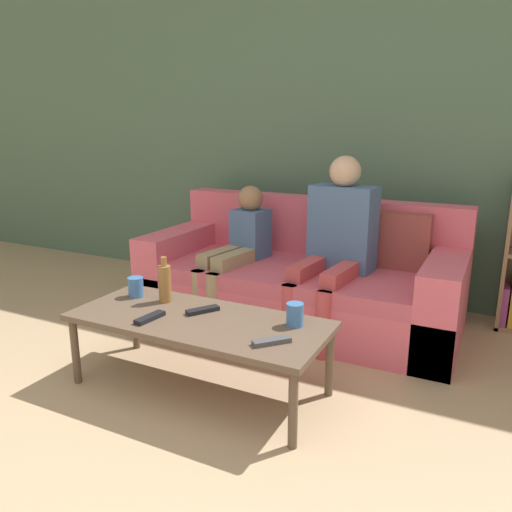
# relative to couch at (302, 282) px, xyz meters

# --- Properties ---
(wall_back) EXTENTS (12.00, 0.06, 2.60)m
(wall_back) POSITION_rel_couch_xyz_m (0.12, 0.67, 1.03)
(wall_back) COLOR #4C6B56
(wall_back) RESTS_ON ground_plane
(couch) EXTENTS (2.06, 0.92, 0.80)m
(couch) POSITION_rel_couch_xyz_m (0.00, 0.00, 0.00)
(couch) COLOR #DB5B70
(couch) RESTS_ON ground_plane
(coffee_table) EXTENTS (1.28, 0.54, 0.38)m
(coffee_table) POSITION_rel_couch_xyz_m (-0.11, -1.10, 0.08)
(coffee_table) COLOR brown
(coffee_table) RESTS_ON ground_plane
(person_adult) EXTENTS (0.43, 0.66, 1.11)m
(person_adult) POSITION_rel_couch_xyz_m (0.26, -0.08, 0.36)
(person_adult) COLOR #C6474C
(person_adult) RESTS_ON ground_plane
(person_child) EXTENTS (0.32, 0.65, 0.89)m
(person_child) POSITION_rel_couch_xyz_m (-0.41, -0.14, 0.24)
(person_child) COLOR #9E8966
(person_child) RESTS_ON ground_plane
(cup_near) EXTENTS (0.08, 0.08, 0.11)m
(cup_near) POSITION_rel_couch_xyz_m (-0.59, -0.99, 0.17)
(cup_near) COLOR #3D70B2
(cup_near) RESTS_ON coffee_table
(cup_far) EXTENTS (0.08, 0.08, 0.11)m
(cup_far) POSITION_rel_couch_xyz_m (0.35, -0.98, 0.17)
(cup_far) COLOR #3D70B2
(cup_far) RESTS_ON coffee_table
(tv_remote_0) EXTENTS (0.15, 0.16, 0.02)m
(tv_remote_0) POSITION_rel_couch_xyz_m (0.34, -1.21, 0.13)
(tv_remote_0) COLOR #47474C
(tv_remote_0) RESTS_ON coffee_table
(tv_remote_1) EXTENTS (0.07, 0.17, 0.02)m
(tv_remote_1) POSITION_rel_couch_xyz_m (-0.30, -1.23, 0.13)
(tv_remote_1) COLOR black
(tv_remote_1) RESTS_ON coffee_table
(tv_remote_2) EXTENTS (0.13, 0.17, 0.02)m
(tv_remote_2) POSITION_rel_couch_xyz_m (-0.13, -1.03, 0.13)
(tv_remote_2) COLOR black
(tv_remote_2) RESTS_ON coffee_table
(bottle) EXTENTS (0.07, 0.07, 0.25)m
(bottle) POSITION_rel_couch_xyz_m (-0.39, -0.98, 0.22)
(bottle) COLOR olive
(bottle) RESTS_ON coffee_table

